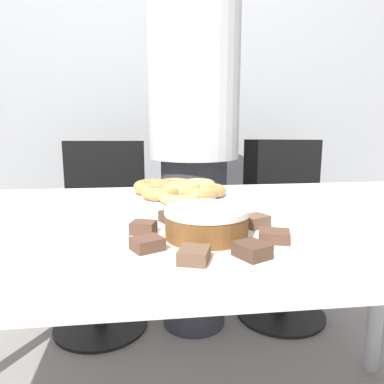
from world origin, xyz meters
TOP-DOWN VIEW (x-y plane):
  - wall_back at (0.00, 1.52)m, footprint 8.00×0.05m
  - table at (0.00, 0.00)m, footprint 1.70×0.83m
  - person_standing at (0.14, 0.78)m, footprint 0.40×0.40m
  - office_chair_left at (-0.30, 0.86)m, footprint 0.49×0.49m
  - office_chair_right at (0.59, 0.86)m, footprint 0.53×0.53m
  - plate_cake at (0.03, -0.19)m, footprint 0.35×0.35m
  - plate_donuts at (0.03, 0.20)m, footprint 0.33×0.33m
  - frosted_cake at (0.03, -0.19)m, footprint 0.16×0.16m
  - lamington_0 at (-0.09, -0.15)m, footprint 0.06×0.05m
  - lamington_1 at (-0.08, -0.25)m, footprint 0.06×0.06m
  - lamington_2 at (-0.01, -0.32)m, footprint 0.06×0.07m
  - lamington_3 at (0.09, -0.31)m, footprint 0.06×0.07m
  - lamington_4 at (0.15, -0.23)m, footprint 0.07×0.06m
  - lamington_5 at (0.15, -0.14)m, footprint 0.06×0.06m
  - lamington_6 at (0.07, -0.07)m, footprint 0.06×0.07m
  - lamington_7 at (-0.02, -0.08)m, footprint 0.06×0.07m
  - donut_0 at (0.03, 0.20)m, footprint 0.11×0.11m
  - donut_1 at (-0.04, 0.17)m, footprint 0.12×0.12m
  - donut_2 at (0.01, 0.11)m, footprint 0.11×0.11m
  - donut_3 at (0.07, 0.15)m, footprint 0.11×0.11m
  - donut_4 at (0.09, 0.20)m, footprint 0.13×0.13m
  - donut_5 at (0.08, 0.27)m, footprint 0.11×0.11m
  - donut_6 at (0.01, 0.28)m, footprint 0.11×0.11m
  - donut_7 at (-0.06, 0.25)m, footprint 0.12×0.12m

SIDE VIEW (x-z plane):
  - office_chair_left at x=-0.30m, z-range -0.03..0.84m
  - office_chair_right at x=0.59m, z-range -0.03..0.84m
  - table at x=0.00m, z-range 0.28..1.03m
  - plate_cake at x=0.03m, z-range 0.75..0.76m
  - plate_donuts at x=0.03m, z-range 0.75..0.76m
  - lamington_4 at x=0.15m, z-range 0.76..0.78m
  - lamington_1 at x=-0.08m, z-range 0.76..0.78m
  - lamington_2 at x=-0.01m, z-range 0.76..0.78m
  - lamington_0 at x=-0.09m, z-range 0.76..0.78m
  - lamington_3 at x=0.09m, z-range 0.76..0.78m
  - lamington_7 at x=-0.02m, z-range 0.76..0.78m
  - lamington_5 at x=0.15m, z-range 0.76..0.78m
  - lamington_6 at x=0.07m, z-range 0.76..0.78m
  - donut_2 at x=0.01m, z-range 0.76..0.78m
  - donut_3 at x=0.07m, z-range 0.76..0.78m
  - donut_4 at x=0.09m, z-range 0.76..0.79m
  - donut_5 at x=0.08m, z-range 0.76..0.79m
  - donut_6 at x=0.01m, z-range 0.76..0.79m
  - donut_1 at x=-0.04m, z-range 0.76..0.79m
  - donut_7 at x=-0.06m, z-range 0.76..0.79m
  - donut_0 at x=0.03m, z-range 0.76..0.80m
  - frosted_cake at x=0.03m, z-range 0.76..0.81m
  - person_standing at x=0.14m, z-range 0.04..1.65m
  - wall_back at x=0.00m, z-range 0.00..2.60m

